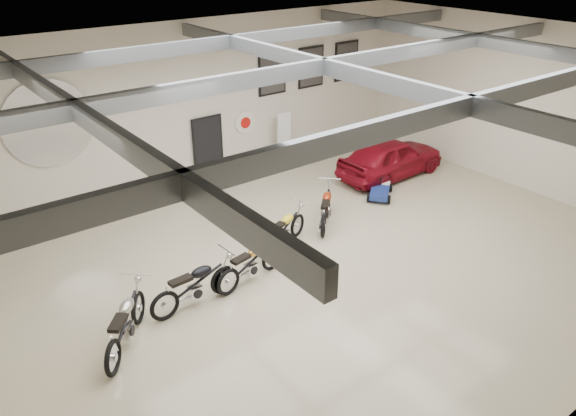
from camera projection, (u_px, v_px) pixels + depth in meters
floor at (319, 267)px, 13.36m from camera, size 16.00×12.00×0.01m
ceiling at (325, 54)px, 11.13m from camera, size 16.00×12.00×0.01m
back_wall at (189, 108)px, 16.51m from camera, size 16.00×0.02×5.00m
right_wall at (527, 107)px, 16.59m from camera, size 0.02×12.00×5.00m
ceiling_beams at (324, 66)px, 11.24m from camera, size 15.80×11.80×0.32m
door at (208, 151)px, 17.40m from camera, size 0.92×0.08×2.10m
logo_plaque at (48, 124)px, 14.17m from camera, size 2.30×0.06×1.16m
poster_left at (272, 74)px, 17.85m from camera, size 1.05×0.08×1.35m
poster_mid at (311, 67)px, 18.72m from camera, size 1.05×0.08×1.35m
poster_right at (346, 61)px, 19.59m from camera, size 1.05×0.08×1.35m
oil_sign at (245, 122)px, 17.87m from camera, size 0.72×0.10×0.72m
banner_stand at (284, 141)px, 18.55m from camera, size 0.52×0.21×1.90m
motorcycle_silver at (125, 322)px, 10.60m from camera, size 1.89×2.03×1.10m
motorcycle_black at (194, 284)px, 11.75m from camera, size 2.11×0.76×1.08m
motorcycle_gold at (251, 262)px, 12.60m from camera, size 2.04×0.95×1.02m
motorcycle_yellow at (284, 229)px, 14.01m from camera, size 1.98×1.23×0.99m
motorcycle_red at (326, 207)px, 15.08m from camera, size 1.87×1.82×1.04m
go_kart at (381, 187)px, 16.87m from camera, size 1.60×1.49×0.55m
vintage_car at (391, 157)px, 18.01m from camera, size 1.66×3.88×1.31m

